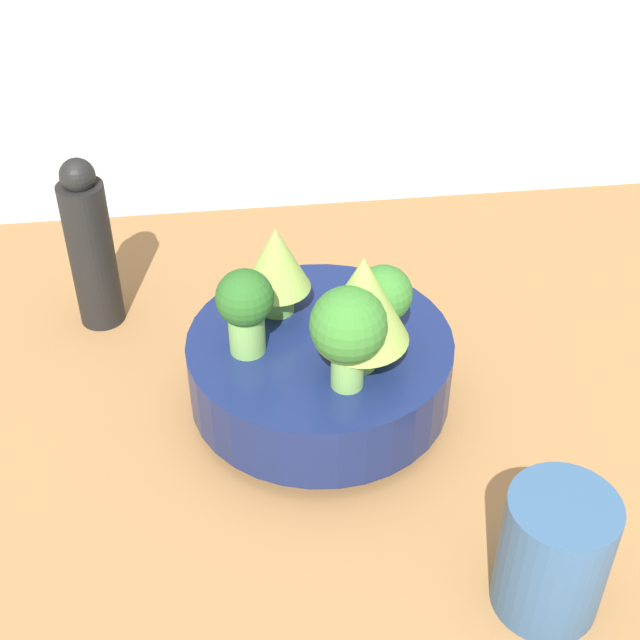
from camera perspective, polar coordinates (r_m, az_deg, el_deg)
ground_plane at (r=0.79m, az=0.37°, el=-7.62°), size 6.00×6.00×0.00m
table at (r=0.77m, az=0.37°, el=-6.53°), size 0.90×0.66×0.04m
bowl at (r=0.73m, az=0.00°, el=-3.12°), size 0.21×0.21×0.07m
romanesco_piece_far at (r=0.65m, az=2.74°, el=1.20°), size 0.07×0.07×0.10m
romanesco_piece_near at (r=0.71m, az=-2.81°, el=3.72°), size 0.06×0.06×0.08m
broccoli_floret_back at (r=0.64m, az=1.83°, el=-0.60°), size 0.06×0.06×0.08m
broccoli_floret_left at (r=0.68m, az=4.07°, el=1.40°), size 0.04×0.04×0.07m
broccoli_floret_right at (r=0.68m, az=-4.81°, el=0.88°), size 0.04×0.04×0.07m
cup at (r=0.61m, az=14.72°, el=-14.28°), size 0.07×0.07×0.10m
pepper_mill at (r=0.83m, az=-14.47°, el=4.54°), size 0.04×0.04×0.17m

